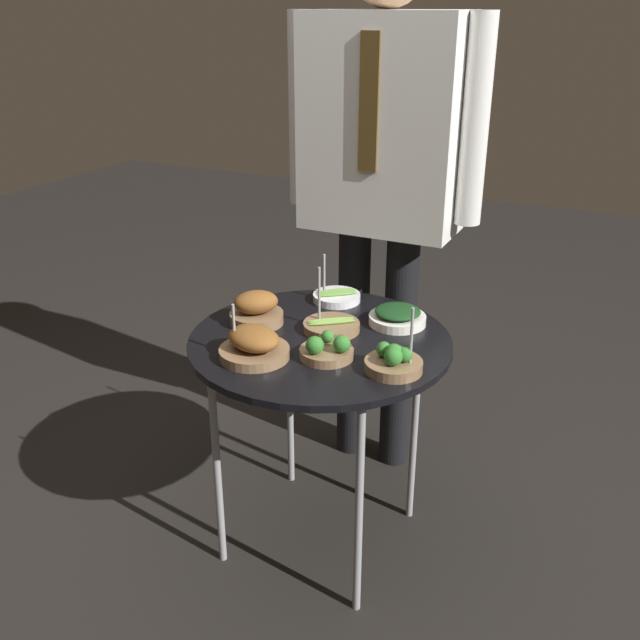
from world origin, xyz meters
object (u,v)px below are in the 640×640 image
at_px(waiter_figure, 382,152).
at_px(bowl_asparagus_front_left, 336,297).
at_px(bowl_broccoli_center, 327,350).
at_px(bowl_roast_near_rim, 254,345).
at_px(bowl_asparagus_back_left, 331,326).
at_px(bowl_roast_mid_right, 256,310).
at_px(bowl_spinach_front_right, 398,316).
at_px(serving_cart, 320,354).
at_px(bowl_broccoli_front_center, 394,361).

bearing_deg(waiter_figure, bowl_asparagus_front_left, -100.87).
bearing_deg(bowl_broccoli_center, bowl_roast_near_rim, -154.97).
height_order(bowl_broccoli_center, bowl_asparagus_front_left, bowl_asparagus_front_left).
xyz_separation_m(bowl_asparagus_back_left, bowl_roast_mid_right, (-0.20, -0.04, 0.02)).
xyz_separation_m(bowl_roast_near_rim, bowl_spinach_front_right, (0.24, 0.33, -0.01)).
relative_size(bowl_asparagus_back_left, bowl_spinach_front_right, 1.09).
bearing_deg(bowl_spinach_front_right, bowl_roast_near_rim, -125.49).
distance_m(serving_cart, bowl_roast_near_rim, 0.20).
relative_size(serving_cart, bowl_broccoli_front_center, 4.17).
height_order(serving_cart, waiter_figure, waiter_figure).
height_order(serving_cart, bowl_asparagus_front_left, bowl_asparagus_front_left).
relative_size(bowl_broccoli_center, bowl_asparagus_front_left, 0.95).
distance_m(bowl_broccoli_front_center, bowl_broccoli_center, 0.17).
distance_m(serving_cart, bowl_broccoli_front_center, 0.25).
relative_size(bowl_asparagus_back_left, bowl_asparagus_front_left, 1.21).
bearing_deg(waiter_figure, bowl_asparagus_back_left, -85.68).
height_order(bowl_asparagus_front_left, bowl_spinach_front_right, bowl_asparagus_front_left).
bearing_deg(bowl_broccoli_front_center, bowl_broccoli_center, -176.90).
height_order(bowl_asparagus_back_left, bowl_broccoli_front_center, bowl_asparagus_back_left).
height_order(bowl_broccoli_center, waiter_figure, waiter_figure).
distance_m(bowl_asparagus_back_left, bowl_asparagus_front_left, 0.20).
distance_m(bowl_broccoli_front_center, bowl_asparagus_front_left, 0.44).
bearing_deg(bowl_broccoli_center, bowl_broccoli_front_center, 3.10).
relative_size(bowl_spinach_front_right, waiter_figure, 0.09).
distance_m(bowl_asparagus_back_left, bowl_broccoli_front_center, 0.26).
xyz_separation_m(serving_cart, bowl_roast_mid_right, (-0.19, 0.01, 0.08)).
distance_m(bowl_roast_near_rim, bowl_broccoli_center, 0.17).
bearing_deg(waiter_figure, bowl_spinach_front_right, -59.46).
bearing_deg(bowl_asparagus_front_left, bowl_broccoli_center, -68.89).
bearing_deg(bowl_roast_near_rim, waiter_figure, 83.66).
bearing_deg(bowl_asparagus_back_left, bowl_broccoli_center, -68.67).
distance_m(bowl_roast_mid_right, bowl_broccoli_front_center, 0.43).
bearing_deg(bowl_roast_mid_right, bowl_broccoli_center, -21.85).
xyz_separation_m(bowl_roast_mid_right, bowl_asparagus_front_left, (0.12, 0.23, -0.02)).
bearing_deg(bowl_roast_near_rim, serving_cart, 60.29).
xyz_separation_m(serving_cart, bowl_asparagus_front_left, (-0.07, 0.24, 0.06)).
xyz_separation_m(bowl_asparagus_back_left, waiter_figure, (-0.03, 0.40, 0.37)).
bearing_deg(bowl_asparagus_back_left, bowl_broccoli_front_center, -31.67).
height_order(bowl_broccoli_front_center, bowl_spinach_front_right, bowl_broccoli_front_center).
bearing_deg(bowl_broccoli_center, serving_cart, 124.42).
bearing_deg(serving_cart, waiter_figure, 93.13).
bearing_deg(bowl_broccoli_center, bowl_asparagus_back_left, 111.33).
xyz_separation_m(bowl_roast_mid_right, bowl_broccoli_center, (0.25, -0.10, -0.02)).
relative_size(bowl_asparagus_back_left, bowl_broccoli_front_center, 1.03).
height_order(bowl_asparagus_back_left, bowl_asparagus_front_left, bowl_asparagus_back_left).
distance_m(serving_cart, waiter_figure, 0.62).
relative_size(bowl_asparagus_front_left, bowl_spinach_front_right, 0.90).
xyz_separation_m(serving_cart, bowl_asparagus_back_left, (0.01, 0.06, 0.06)).
height_order(serving_cart, bowl_roast_mid_right, bowl_roast_mid_right).
xyz_separation_m(bowl_asparagus_back_left, bowl_spinach_front_right, (0.14, 0.11, 0.01)).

